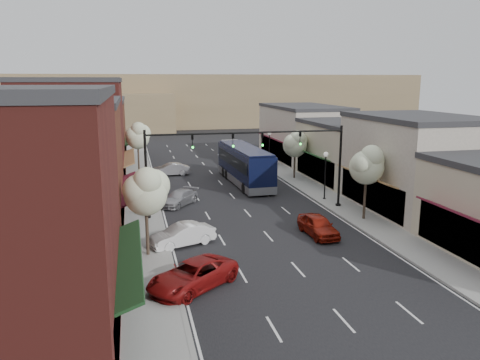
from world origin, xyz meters
TOP-DOWN VIEW (x-y plane):
  - ground at (0.00, 0.00)m, footprint 160.00×160.00m
  - sidewalk_left at (-8.40, 18.50)m, footprint 2.80×73.00m
  - sidewalk_right at (8.40, 18.50)m, footprint 2.80×73.00m
  - curb_left at (-7.00, 18.50)m, footprint 0.25×73.00m
  - curb_right at (7.00, 18.50)m, footprint 0.25×73.00m
  - bldg_left_near at (-14.24, -8.00)m, footprint 10.14×14.10m
  - bldg_left_midnear at (-14.23, 6.00)m, footprint 10.14×14.10m
  - bldg_left_midfar at (-14.24, 20.00)m, footprint 10.14×14.10m
  - bldg_left_far at (-14.22, 36.00)m, footprint 10.14×18.10m
  - bldg_right_midnear at (13.72, 6.00)m, footprint 9.14×12.10m
  - bldg_right_midfar at (13.70, 18.00)m, footprint 9.14×12.10m
  - bldg_right_far at (13.71, 32.00)m, footprint 9.14×16.10m
  - hill_far at (0.00, 90.00)m, footprint 120.00×30.00m
  - hill_near at (-25.00, 78.00)m, footprint 50.00×20.00m
  - signal_mast_right at (5.62, 8.00)m, footprint 8.22×0.46m
  - signal_mast_left at (-5.62, 8.00)m, footprint 8.22×0.46m
  - tree_right_near at (8.35, 3.94)m, footprint 2.85×2.65m
  - tree_right_far at (8.35, 19.94)m, footprint 2.85×2.65m
  - tree_left_near at (-8.25, -0.06)m, footprint 2.85×2.65m
  - tree_left_far at (-8.25, 25.94)m, footprint 2.85×2.65m
  - lamp_post_near at (7.80, 10.50)m, footprint 0.44×0.44m
  - lamp_post_far at (7.80, 28.00)m, footprint 0.44×0.44m
  - coach_bus at (2.43, 19.04)m, footprint 3.24×12.80m
  - red_hatchback at (3.44, 1.40)m, footprint 1.93×4.36m
  - parked_car_a at (-6.20, -5.10)m, footprint 5.57×5.08m
  - parked_car_b at (-6.03, 1.52)m, footprint 4.62×2.95m
  - parked_car_c at (-5.19, 11.79)m, footprint 4.14×4.54m
  - parked_car_e at (-4.84, 25.01)m, footprint 4.44×1.89m

SIDE VIEW (x-z plane):
  - ground at x=0.00m, z-range 0.00..0.00m
  - curb_left at x=-7.00m, z-range -0.01..0.16m
  - curb_right at x=7.00m, z-range -0.01..0.16m
  - sidewalk_left at x=-8.40m, z-range 0.00..0.15m
  - sidewalk_right at x=8.40m, z-range 0.00..0.15m
  - parked_car_c at x=-5.19m, z-range 0.00..1.27m
  - parked_car_e at x=-4.84m, z-range 0.00..1.42m
  - parked_car_b at x=-6.03m, z-range 0.00..1.44m
  - parked_car_a at x=-6.20m, z-range 0.00..1.44m
  - red_hatchback at x=3.44m, z-range 0.00..1.46m
  - coach_bus at x=2.43m, z-range 0.07..3.96m
  - lamp_post_near at x=7.80m, z-range 0.79..5.23m
  - lamp_post_far at x=7.80m, z-range 0.79..5.23m
  - bldg_right_midfar at x=13.70m, z-range -0.03..6.37m
  - bldg_right_far at x=13.71m, z-range -0.04..7.36m
  - bldg_right_midnear at x=13.72m, z-range -0.04..7.86m
  - tree_right_far at x=8.35m, z-range 1.28..6.70m
  - hill_near at x=-25.00m, z-range 0.00..8.00m
  - bldg_left_far at x=-14.22m, z-range -0.04..8.36m
  - tree_left_near at x=-8.25m, z-range 1.38..7.07m
  - tree_right_near at x=8.35m, z-range 1.47..7.43m
  - tree_left_far at x=-8.25m, z-range 1.54..7.67m
  - signal_mast_right at x=5.62m, z-range 1.12..8.12m
  - signal_mast_left at x=-5.62m, z-range 1.12..8.12m
  - bldg_left_midnear at x=-14.23m, z-range -0.04..9.36m
  - bldg_left_near at x=-14.24m, z-range -0.05..10.35m
  - bldg_left_midfar at x=-14.24m, z-range -0.05..10.85m
  - hill_far at x=0.00m, z-range 0.00..12.00m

